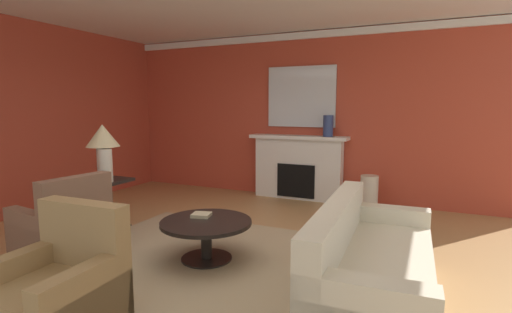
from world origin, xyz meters
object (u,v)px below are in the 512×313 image
armchair_facing_fireplace (57,295)px  vase_on_side_table (105,166)px  side_table (106,201)px  fireplace (298,169)px  table_lamp (103,141)px  sofa (370,268)px  vase_mantel_right (328,126)px  armchair_near_window (63,231)px  mantel_mirror (301,97)px  vase_tall_corner (369,193)px  coffee_table (206,231)px

armchair_facing_fireplace → vase_on_side_table: bearing=127.0°
armchair_facing_fireplace → side_table: armchair_facing_fireplace is taller
armchair_facing_fireplace → side_table: (-1.56, 1.99, 0.09)m
fireplace → table_lamp: table_lamp is taller
fireplace → sofa: fireplace is taller
vase_on_side_table → side_table: bearing=141.3°
side_table → vase_mantel_right: size_ratio=1.89×
armchair_near_window → vase_on_side_table: 1.03m
fireplace → mantel_mirror: 1.31m
armchair_near_window → vase_on_side_table: (-0.16, 0.81, 0.61)m
vase_mantel_right → side_table: bearing=-130.6°
armchair_facing_fireplace → sofa: bearing=36.1°
mantel_mirror → sofa: 4.18m
armchair_facing_fireplace → table_lamp: table_lamp is taller
sofa → side_table: 3.63m
mantel_mirror → vase_tall_corner: size_ratio=2.20×
mantel_mirror → vase_mantel_right: 0.77m
table_lamp → vase_tall_corner: table_lamp is taller
fireplace → vase_on_side_table: (-1.67, -2.93, 0.37)m
vase_tall_corner → side_table: bearing=-141.2°
coffee_table → table_lamp: size_ratio=1.33×
sofa → coffee_table: sofa is taller
fireplace → vase_tall_corner: bearing=-12.8°
fireplace → table_lamp: bearing=-122.9°
mantel_mirror → vase_on_side_table: size_ratio=2.90×
coffee_table → vase_tall_corner: bearing=65.3°
fireplace → table_lamp: size_ratio=2.40×
fireplace → vase_tall_corner: 1.37m
sofa → table_lamp: 3.74m
sofa → armchair_facing_fireplace: (-2.03, -1.48, 0.01)m
mantel_mirror → table_lamp: size_ratio=1.69×
fireplace → side_table: bearing=-122.9°
mantel_mirror → side_table: 3.75m
sofa → armchair_near_window: size_ratio=2.25×
coffee_table → vase_mantel_right: vase_mantel_right is taller
table_lamp → mantel_mirror: bearing=58.2°
mantel_mirror → coffee_table: (0.00, -3.28, -1.52)m
vase_mantel_right → mantel_mirror: bearing=162.8°
sofa → side_table: (-3.59, 0.51, 0.10)m
armchair_near_window → coffee_table: 1.62m
vase_tall_corner → mantel_mirror: bearing=162.3°
table_lamp → vase_on_side_table: 0.36m
side_table → table_lamp: (-0.00, -0.00, 0.82)m
side_table → mantel_mirror: bearing=58.2°
fireplace → vase_mantel_right: vase_mantel_right is taller
armchair_near_window → vase_tall_corner: size_ratio=1.65×
armchair_near_window → vase_on_side_table: size_ratio=2.17×
sofa → armchair_near_window: bearing=-172.6°
armchair_facing_fireplace → vase_mantel_right: bearing=80.4°
fireplace → coffee_table: (0.00, -3.15, -0.22)m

